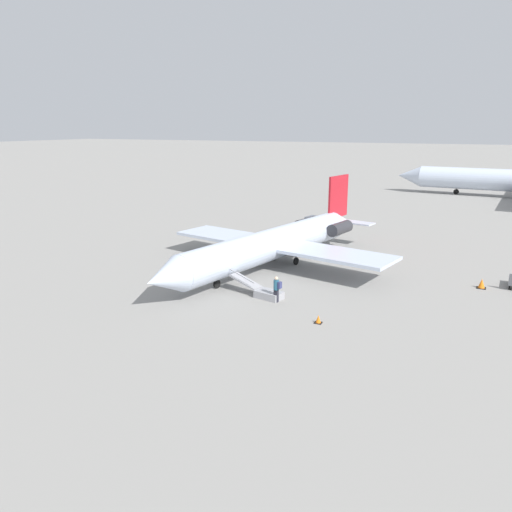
{
  "coord_description": "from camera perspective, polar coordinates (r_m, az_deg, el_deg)",
  "views": [
    {
      "loc": [
        35.76,
        15.43,
        11.22
      ],
      "look_at": [
        3.14,
        0.15,
        1.75
      ],
      "focal_mm": 35.0,
      "sensor_mm": 36.0,
      "label": 1
    }
  ],
  "objects": [
    {
      "name": "traffic_cone_near_stairs",
      "position": [
        29.59,
        7.13,
        -7.21
      ],
      "size": [
        0.44,
        0.44,
        0.48
      ],
      "color": "black",
      "rests_on": "ground"
    },
    {
      "name": "passenger",
      "position": [
        32.47,
        2.38,
        -3.62
      ],
      "size": [
        0.39,
        0.56,
        1.74
      ],
      "rotation": [
        0.0,
        0.0,
        -1.78
      ],
      "color": "#23232D",
      "rests_on": "ground"
    },
    {
      "name": "ground_plane",
      "position": [
        40.53,
        1.7,
        -1.35
      ],
      "size": [
        600.0,
        600.0,
        0.0
      ],
      "primitive_type": "plane",
      "color": "gray"
    },
    {
      "name": "airplane_main",
      "position": [
        40.72,
        2.43,
        1.59
      ],
      "size": [
        26.21,
        19.94,
        6.58
      ],
      "rotation": [
        0.0,
        0.0,
        -0.21
      ],
      "color": "silver",
      "rests_on": "ground"
    },
    {
      "name": "traffic_cone_near_cart",
      "position": [
        38.86,
        24.39,
        -2.91
      ],
      "size": [
        0.62,
        0.62,
        0.69
      ],
      "color": "black",
      "rests_on": "ground"
    },
    {
      "name": "boarding_stairs",
      "position": [
        33.59,
        0.93,
        -4.11
      ],
      "size": [
        1.82,
        4.14,
        1.66
      ],
      "rotation": [
        0.0,
        0.0,
        -1.78
      ],
      "color": "#99999E",
      "rests_on": "ground"
    }
  ]
}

